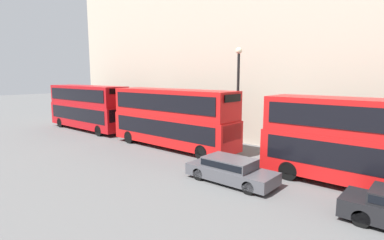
% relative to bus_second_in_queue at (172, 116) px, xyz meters
% --- Properties ---
extents(bus_second_in_queue, '(2.59, 10.75, 4.43)m').
position_rel_bus_second_in_queue_xyz_m(bus_second_in_queue, '(0.00, 0.00, 0.00)').
color(bus_second_in_queue, red).
rests_on(bus_second_in_queue, ground).
extents(bus_third_in_queue, '(2.59, 10.55, 4.45)m').
position_rel_bus_second_in_queue_xyz_m(bus_third_in_queue, '(-0.00, 11.86, 0.01)').
color(bus_third_in_queue, '#A80F14').
rests_on(bus_third_in_queue, ground).
extents(car_hatchback, '(1.84, 4.65, 1.27)m').
position_rel_bus_second_in_queue_xyz_m(car_hatchback, '(-3.40, -7.47, -1.76)').
color(car_hatchback, '#47474C').
rests_on(car_hatchback, ground).
extents(street_lamp, '(0.44, 0.44, 7.33)m').
position_rel_bus_second_in_queue_xyz_m(street_lamp, '(1.81, -4.57, 2.02)').
color(street_lamp, black).
rests_on(street_lamp, ground).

